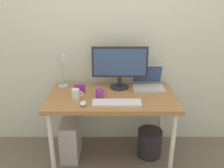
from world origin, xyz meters
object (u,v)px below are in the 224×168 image
desk_lamp (61,61)px  glass_cup (76,94)px  laptop (148,82)px  monitor (120,65)px  mouse (83,103)px  coffee_mug (100,93)px  photo_frame (80,88)px  computer_tower (71,138)px  keyboard (117,103)px  wastebasket (149,143)px  desk (112,102)px

desk_lamp → glass_cup: 0.42m
glass_cup → laptop: bearing=23.2°
monitor → mouse: (-0.34, -0.42, -0.24)m
coffee_mug → photo_frame: bearing=150.2°
computer_tower → mouse: bearing=-53.0°
laptop → keyboard: 0.54m
desk_lamp → wastebasket: bearing=-10.2°
mouse → glass_cup: 0.16m
monitor → keyboard: monitor is taller
desk_lamp → glass_cup: (0.18, -0.29, -0.25)m
desk → desk_lamp: size_ratio=2.95×
desk → keyboard: keyboard is taller
monitor → mouse: 0.59m
mouse → computer_tower: 0.61m
mouse → photo_frame: photo_frame is taller
monitor → desk_lamp: monitor is taller
keyboard → wastebasket: keyboard is taller
keyboard → photo_frame: photo_frame is taller
computer_tower → wastebasket: bearing=0.6°
glass_cup → computer_tower: (-0.10, 0.12, -0.56)m
desk → laptop: 0.46m
glass_cup → coffee_mug: bearing=9.2°
mouse → coffee_mug: coffee_mug is taller
glass_cup → keyboard: bearing=-16.2°
monitor → computer_tower: bearing=-161.4°
photo_frame → desk: bearing=-11.9°
monitor → desk: bearing=-111.3°
photo_frame → computer_tower: size_ratio=0.26×
mouse → glass_cup: (-0.08, 0.13, 0.03)m
laptop → glass_cup: laptop is taller
desk → coffee_mug: size_ratio=11.61×
monitor → mouse: bearing=-128.7°
laptop → mouse: bearing=-145.5°
keyboard → computer_tower: (-0.48, 0.23, -0.53)m
monitor → coffee_mug: monitor is taller
keyboard → coffee_mug: 0.22m
desk_lamp → computer_tower: (0.08, -0.18, -0.81)m
laptop → keyboard: (-0.34, -0.42, -0.05)m
desk → laptop: laptop is taller
photo_frame → wastebasket: bearing=-2.3°
desk → coffee_mug: 0.17m
desk_lamp → photo_frame: (0.20, -0.14, -0.25)m
coffee_mug → glass_cup: (-0.22, -0.04, 0.00)m
desk → keyboard: 0.22m
desk_lamp → coffee_mug: bearing=-32.3°
desk → glass_cup: (-0.34, -0.09, 0.12)m
desk_lamp → coffee_mug: 0.54m
laptop → desk_lamp: (-0.90, -0.02, 0.24)m
laptop → desk_lamp: size_ratio=0.76×
laptop → mouse: 0.77m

